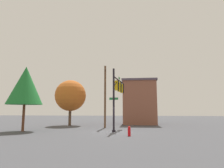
% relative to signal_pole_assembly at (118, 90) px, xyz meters
% --- Properties ---
extents(ground_plane, '(120.00, 120.00, 0.00)m').
position_rel_signal_pole_assembly_xyz_m(ground_plane, '(-2.04, 0.22, -4.42)').
color(ground_plane, '#434449').
extents(signal_pole_assembly, '(5.33, 1.25, 6.46)m').
position_rel_signal_pole_assembly_xyz_m(signal_pole_assembly, '(0.00, 0.00, 0.00)').
color(signal_pole_assembly, black).
rests_on(signal_pole_assembly, ground_plane).
extents(utility_pole, '(1.79, 0.48, 7.83)m').
position_rel_signal_pole_assembly_xyz_m(utility_pole, '(2.41, 1.81, -0.34)').
color(utility_pole, brown).
rests_on(utility_pole, ground_plane).
extents(fire_hydrant, '(0.33, 0.24, 0.83)m').
position_rel_signal_pole_assembly_xyz_m(fire_hydrant, '(-4.95, -1.41, -4.01)').
color(fire_hydrant, red).
rests_on(fire_hydrant, ground_plane).
extents(tree_near, '(4.50, 4.50, 6.55)m').
position_rel_signal_pole_assembly_xyz_m(tree_near, '(5.62, 7.45, -0.13)').
color(tree_near, brown).
rests_on(tree_near, ground_plane).
extents(tree_mid, '(3.65, 3.65, 6.81)m').
position_rel_signal_pole_assembly_xyz_m(tree_mid, '(-2.54, 9.62, 0.35)').
color(tree_mid, brown).
rests_on(tree_mid, ground_plane).
extents(brick_building, '(6.48, 5.34, 6.95)m').
position_rel_signal_pole_assembly_xyz_m(brick_building, '(10.20, -2.62, -0.93)').
color(brick_building, brown).
rests_on(brick_building, ground_plane).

